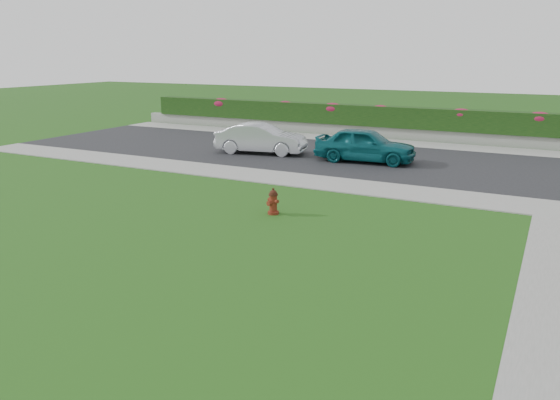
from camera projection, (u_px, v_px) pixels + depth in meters
The scene contains 15 objects.
ground at pixel (192, 278), 11.21m from camera, with size 120.00×120.00×0.00m, color black.
street_far at pixel (282, 152), 25.44m from camera, with size 26.00×8.00×0.04m, color black.
sidewalk_far at pixel (202, 169), 21.58m from camera, with size 24.00×2.00×0.04m, color gray.
sidewalk_beyond at pixel (395, 143), 27.98m from camera, with size 34.00×2.00×0.04m, color gray.
retaining_wall at pixel (403, 134), 29.20m from camera, with size 34.00×0.40×0.60m, color gray.
hedge at pixel (405, 117), 29.07m from camera, with size 32.00×0.90×1.10m, color black.
fire_hydrant at pixel (273, 202), 15.56m from camera, with size 0.39×0.38×0.76m.
sedan_teal at pixel (365, 145), 22.82m from camera, with size 1.68×4.18×1.43m, color #0C555C.
sedan_silver at pixel (261, 138), 24.77m from camera, with size 1.43×4.10×1.35m, color #B9BAC1.
flower_clump_a at pixel (221, 103), 33.95m from camera, with size 1.28×0.82×0.64m, color #B21E38.
flower_clump_b at pixel (285, 106), 31.99m from camera, with size 1.08×0.70×0.54m, color #B21E38.
flower_clump_c at pixel (333, 108), 30.69m from camera, with size 1.23×0.79×0.61m, color #B21E38.
flower_clump_d at pixel (380, 110), 29.47m from camera, with size 1.07×0.69×0.54m, color #B21E38.
flower_clump_e at pixel (461, 114), 27.63m from camera, with size 1.14×0.73×0.57m, color #B21E38.
flower_clump_f at pixel (540, 118), 26.04m from camera, with size 1.19×0.76×0.59m, color #B21E38.
Camera 1 is at (6.35, -8.45, 4.46)m, focal length 35.00 mm.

